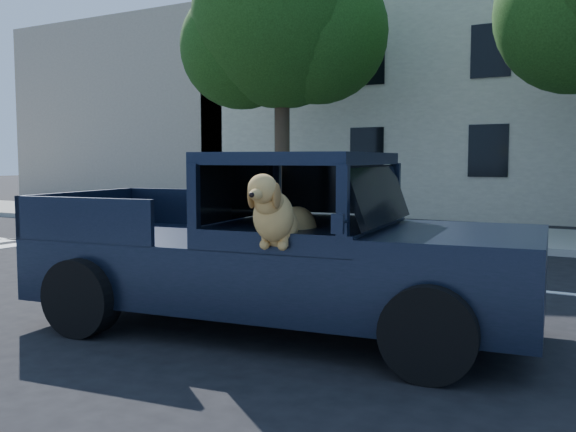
% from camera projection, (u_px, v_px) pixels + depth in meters
% --- Properties ---
extents(ground, '(120.00, 120.00, 0.00)m').
position_uv_depth(ground, '(173.00, 305.00, 8.60)').
color(ground, black).
rests_on(ground, ground).
extents(far_sidewalk, '(60.00, 4.00, 0.15)m').
position_uv_depth(far_sidewalk, '(407.00, 232.00, 16.52)').
color(far_sidewalk, gray).
rests_on(far_sidewalk, ground).
extents(lane_stripes, '(21.60, 0.14, 0.01)m').
position_uv_depth(lane_stripes, '(403.00, 278.00, 10.53)').
color(lane_stripes, silver).
rests_on(lane_stripes, ground).
extents(street_tree_left, '(6.00, 5.20, 8.60)m').
position_uv_depth(street_tree_left, '(283.00, 27.00, 18.36)').
color(street_tree_left, '#332619').
rests_on(street_tree_left, ground).
extents(building_main, '(26.00, 6.00, 9.00)m').
position_uv_depth(building_main, '(574.00, 80.00, 20.90)').
color(building_main, beige).
rests_on(building_main, ground).
extents(building_left, '(12.00, 6.00, 8.00)m').
position_uv_depth(building_left, '(155.00, 115.00, 29.97)').
color(building_left, tan).
rests_on(building_left, ground).
extents(pickup_truck, '(5.90, 3.14, 2.03)m').
position_uv_depth(pickup_truck, '(271.00, 270.00, 7.34)').
color(pickup_truck, black).
rests_on(pickup_truck, ground).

